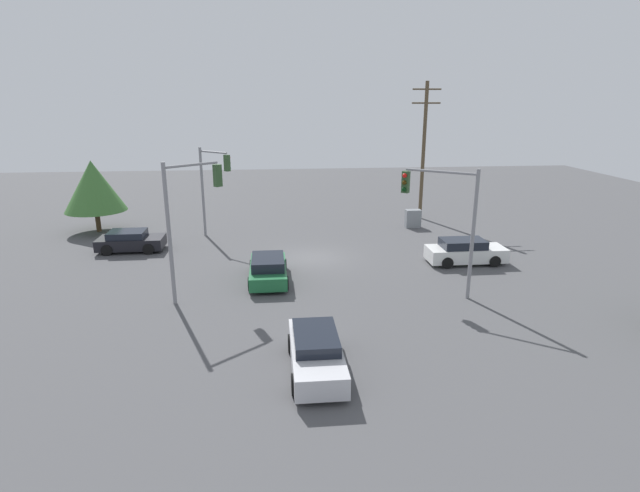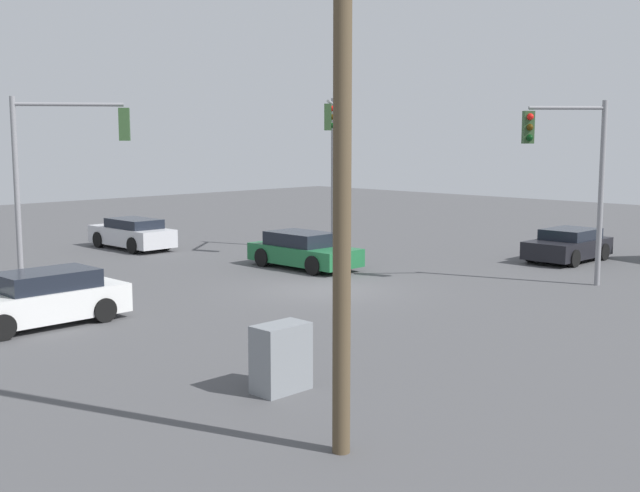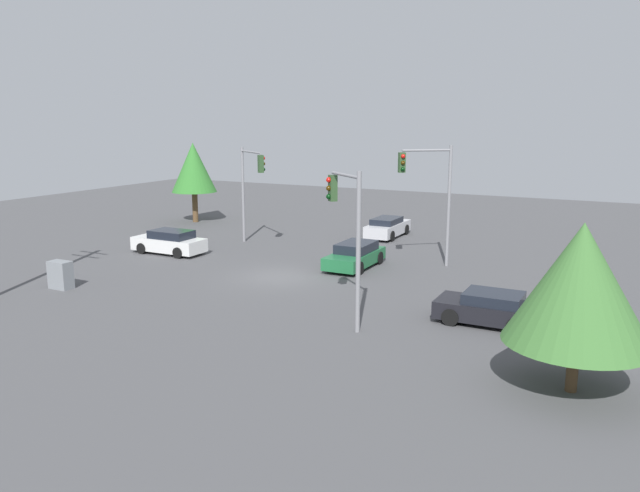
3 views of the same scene
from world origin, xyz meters
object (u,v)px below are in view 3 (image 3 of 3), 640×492
at_px(traffic_signal_cross, 431,186).
at_px(traffic_signal_aux, 347,221).
at_px(traffic_signal_main, 250,179).
at_px(electrical_cabinet, 61,275).
at_px(sedan_green, 355,255).
at_px(sedan_dark, 489,308).
at_px(sedan_white, 169,242).
at_px(sedan_silver, 387,227).

relative_size(traffic_signal_cross, traffic_signal_aux, 1.08).
relative_size(traffic_signal_main, electrical_cabinet, 4.65).
bearing_deg(sedan_green, sedan_dark, 143.72).
relative_size(sedan_dark, electrical_cabinet, 3.00).
height_order(sedan_white, traffic_signal_aux, traffic_signal_aux).
bearing_deg(sedan_white, sedan_green, -80.76).
height_order(sedan_green, traffic_signal_main, traffic_signal_main).
bearing_deg(sedan_silver, traffic_signal_cross, -54.39).
bearing_deg(sedan_dark, sedan_white, 77.39).
relative_size(sedan_white, traffic_signal_aux, 0.73).
xyz_separation_m(traffic_signal_main, electrical_cabinet, (-2.32, -12.92, -3.57)).
xyz_separation_m(sedan_white, traffic_signal_aux, (15.01, -7.07, 3.43)).
xyz_separation_m(sedan_silver, traffic_signal_main, (-6.72, -6.69, 3.57)).
relative_size(sedan_dark, traffic_signal_main, 0.64).
xyz_separation_m(sedan_silver, traffic_signal_cross, (5.21, -7.28, 3.76)).
bearing_deg(electrical_cabinet, traffic_signal_aux, 5.96).
xyz_separation_m(traffic_signal_main, traffic_signal_aux, (12.02, -11.43, -0.12)).
distance_m(sedan_green, sedan_dark, 10.70).
xyz_separation_m(sedan_green, sedan_silver, (-1.68, 9.20, 0.01)).
bearing_deg(sedan_dark, electrical_cabinet, 101.93).
distance_m(sedan_silver, sedan_white, 14.71).
xyz_separation_m(traffic_signal_cross, electrical_cabinet, (-14.25, -12.34, -3.77)).
bearing_deg(traffic_signal_aux, sedan_green, -26.30).
height_order(sedan_white, electrical_cabinet, sedan_white).
bearing_deg(traffic_signal_cross, sedan_white, -25.29).
height_order(sedan_silver, traffic_signal_cross, traffic_signal_cross).
relative_size(traffic_signal_main, traffic_signal_cross, 0.94).
bearing_deg(electrical_cabinet, sedan_silver, 65.26).
distance_m(traffic_signal_main, traffic_signal_cross, 11.95).
xyz_separation_m(sedan_green, traffic_signal_cross, (3.53, 1.92, 3.78)).
relative_size(sedan_white, traffic_signal_main, 0.72).
height_order(traffic_signal_main, traffic_signal_cross, traffic_signal_cross).
bearing_deg(sedan_dark, traffic_signal_main, 62.57).
xyz_separation_m(sedan_dark, traffic_signal_aux, (-5.01, -2.59, 3.48)).
bearing_deg(sedan_silver, electrical_cabinet, -114.74).
height_order(sedan_white, traffic_signal_cross, traffic_signal_cross).
bearing_deg(traffic_signal_main, sedan_silver, 81.95).
relative_size(sedan_silver, electrical_cabinet, 3.41).
bearing_deg(traffic_signal_main, sedan_dark, 9.66).
height_order(traffic_signal_main, electrical_cabinet, traffic_signal_main).
height_order(sedan_white, sedan_dark, sedan_white).
bearing_deg(sedan_white, traffic_signal_main, -34.48).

